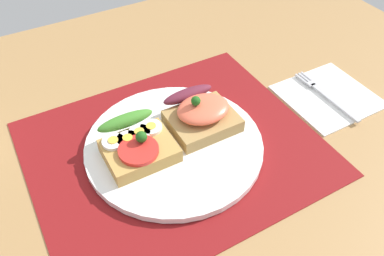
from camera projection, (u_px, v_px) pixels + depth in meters
ground_plane at (175, 156)px, 58.93cm from camera, size 120.00×90.00×3.20cm
placemat at (174, 148)px, 57.71cm from camera, size 40.88×34.82×0.30cm
plate at (174, 145)px, 57.24cm from camera, size 25.85×25.85×1.03cm
sandwich_egg_tomato at (136, 143)px, 54.49cm from camera, size 9.51×9.47×4.36cm
sandwich_salmon at (201, 114)px, 58.34cm from camera, size 9.77×9.56×5.57cm
napkin at (328, 96)px, 66.15cm from camera, size 14.50×13.88×0.60cm
fork at (325, 94)px, 65.67cm from camera, size 1.62×14.37×0.32cm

